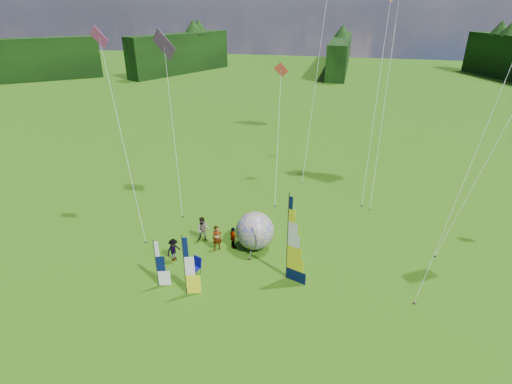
% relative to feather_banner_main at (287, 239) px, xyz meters
% --- Properties ---
extents(ground, '(220.00, 220.00, 0.00)m').
position_rel_feather_banner_main_xyz_m(ground, '(-0.92, -3.83, -2.78)').
color(ground, '#42740E').
rests_on(ground, ground).
extents(treeline_ring, '(210.00, 210.00, 8.00)m').
position_rel_feather_banner_main_xyz_m(treeline_ring, '(-0.92, -3.83, 1.22)').
color(treeline_ring, '#14390B').
rests_on(treeline_ring, ground).
extents(feather_banner_main, '(1.43, 0.61, 5.55)m').
position_rel_feather_banner_main_xyz_m(feather_banner_main, '(0.00, 0.00, 0.00)').
color(feather_banner_main, '#06113F').
rests_on(feather_banner_main, ground).
extents(side_banner_left, '(1.04, 0.38, 3.80)m').
position_rel_feather_banner_main_xyz_m(side_banner_left, '(-5.32, -2.78, -0.88)').
color(side_banner_left, yellow).
rests_on(side_banner_left, ground).
extents(side_banner_far, '(0.91, 0.36, 3.09)m').
position_rel_feather_banner_main_xyz_m(side_banner_far, '(-7.21, -2.50, -1.23)').
color(side_banner_far, white).
rests_on(side_banner_far, ground).
extents(bol_inflatable, '(2.65, 2.65, 2.59)m').
position_rel_feather_banner_main_xyz_m(bol_inflatable, '(-2.62, 2.81, -1.48)').
color(bol_inflatable, '#1821AA').
rests_on(bol_inflatable, ground).
extents(spectator_a, '(0.79, 0.71, 1.81)m').
position_rel_feather_banner_main_xyz_m(spectator_a, '(-5.02, 1.93, -1.87)').
color(spectator_a, '#66594C').
rests_on(spectator_a, ground).
extents(spectator_b, '(0.94, 0.56, 1.84)m').
position_rel_feather_banner_main_xyz_m(spectator_b, '(-6.32, 2.75, -1.86)').
color(spectator_b, '#66594C').
rests_on(spectator_b, ground).
extents(spectator_c, '(0.83, 1.08, 1.58)m').
position_rel_feather_banner_main_xyz_m(spectator_c, '(-7.34, 0.09, -1.98)').
color(spectator_c, '#66594C').
rests_on(spectator_c, ground).
extents(spectator_d, '(0.87, 0.95, 1.57)m').
position_rel_feather_banner_main_xyz_m(spectator_d, '(-4.03, 2.38, -1.99)').
color(spectator_d, '#66594C').
rests_on(spectator_d, ground).
extents(camp_chair, '(0.87, 0.87, 1.16)m').
position_rel_feather_banner_main_xyz_m(camp_chair, '(-5.50, -1.02, -2.20)').
color(camp_chair, '#06075E').
rests_on(camp_chair, ground).
extents(kite_whale, '(7.50, 15.62, 23.17)m').
position_rel_feather_banner_main_xyz_m(kite_whale, '(5.56, 15.81, 8.81)').
color(kite_whale, black).
rests_on(kite_whale, ground).
extents(kite_rainbow_delta, '(12.17, 13.90, 14.17)m').
position_rel_feather_banner_main_xyz_m(kite_rainbow_delta, '(-10.91, 9.11, 4.31)').
color(kite_rainbow_delta, '#D22249').
rests_on(kite_rainbow_delta, ground).
extents(kite_parafoil, '(13.04, 14.31, 20.93)m').
position_rel_feather_banner_main_xyz_m(kite_parafoil, '(9.87, 3.10, 7.69)').
color(kite_parafoil, '#B40320').
rests_on(kite_parafoil, ground).
extents(small_kite_red, '(4.94, 10.16, 10.80)m').
position_rel_feather_banner_main_xyz_m(small_kite_red, '(-2.98, 12.72, 2.63)').
color(small_kite_red, '#CA3C2F').
rests_on(small_kite_red, ground).
extents(small_kite_orange, '(4.94, 11.19, 17.05)m').
position_rel_feather_banner_main_xyz_m(small_kite_orange, '(4.81, 14.80, 5.75)').
color(small_kite_orange, orange).
rests_on(small_kite_orange, ground).
extents(small_kite_yellow, '(10.46, 10.78, 15.50)m').
position_rel_feather_banner_main_xyz_m(small_kite_yellow, '(12.13, 7.61, 4.97)').
color(small_kite_yellow, '#FEB610').
rests_on(small_kite_yellow, ground).
extents(small_kite_pink, '(9.26, 9.81, 14.27)m').
position_rel_feather_banner_main_xyz_m(small_kite_pink, '(-12.52, 4.28, 4.36)').
color(small_kite_pink, '#FF41B5').
rests_on(small_kite_pink, ground).
extents(small_kite_green, '(6.78, 13.84, 20.16)m').
position_rel_feather_banner_main_xyz_m(small_kite_green, '(-0.59, 19.57, 7.31)').
color(small_kite_green, green).
rests_on(small_kite_green, ground).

